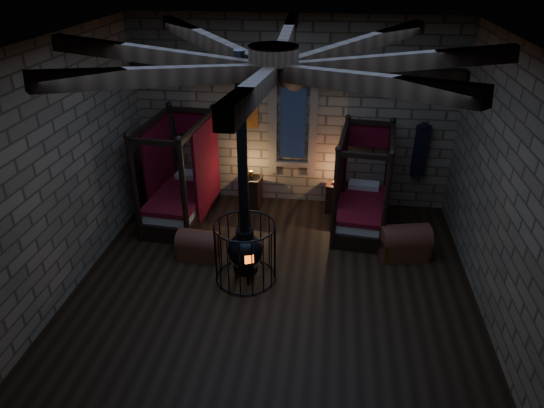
# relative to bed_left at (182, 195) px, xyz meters

# --- Properties ---
(room) EXTENTS (7.02, 7.02, 4.29)m
(room) POSITION_rel_bed_left_xyz_m (2.32, -2.25, 3.19)
(room) COLOR black
(room) RESTS_ON ground
(bed_left) EXTENTS (1.28, 2.21, 2.23)m
(bed_left) POSITION_rel_bed_left_xyz_m (0.00, 0.00, 0.00)
(bed_left) COLOR black
(bed_left) RESTS_ON ground
(bed_right) EXTENTS (1.25, 2.10, 2.09)m
(bed_right) POSITION_rel_bed_left_xyz_m (3.90, 0.10, -0.04)
(bed_right) COLOR black
(bed_right) RESTS_ON ground
(trunk_left) EXTENTS (0.84, 0.58, 0.58)m
(trunk_left) POSITION_rel_bed_left_xyz_m (0.76, -1.50, -0.29)
(trunk_left) COLOR brown
(trunk_left) RESTS_ON ground
(trunk_right) EXTENTS (1.04, 0.78, 0.69)m
(trunk_right) POSITION_rel_bed_left_xyz_m (4.70, -0.95, -0.25)
(trunk_right) COLOR brown
(trunk_right) RESTS_ON ground
(nightstand_left) EXTENTS (0.53, 0.51, 0.91)m
(nightstand_left) POSITION_rel_bed_left_xyz_m (1.43, 0.66, -0.17)
(nightstand_left) COLOR black
(nightstand_left) RESTS_ON ground
(nightstand_right) EXTENTS (0.50, 0.49, 0.75)m
(nightstand_right) POSITION_rel_bed_left_xyz_m (3.36, 0.68, -0.20)
(nightstand_right) COLOR black
(nightstand_right) RESTS_ON ground
(stove) EXTENTS (1.10, 1.10, 4.05)m
(stove) POSITION_rel_bed_left_xyz_m (1.78, -2.08, 0.11)
(stove) COLOR black
(stove) RESTS_ON ground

